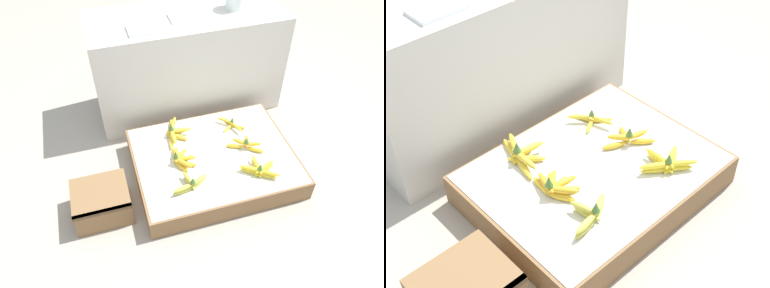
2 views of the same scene
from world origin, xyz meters
TOP-DOWN VIEW (x-y plane):
  - ground_plane at (0.00, 0.00)m, footprint 10.00×10.00m
  - display_platform at (0.00, 0.00)m, footprint 1.04×0.81m
  - back_vendor_table at (0.03, 0.76)m, footprint 1.38×0.54m
  - banana_bunch_front_left at (-0.22, -0.21)m, footprint 0.24×0.15m
  - banana_bunch_front_midleft at (0.22, -0.22)m, footprint 0.24×0.22m
  - banana_bunch_middle_left at (-0.23, 0.00)m, footprint 0.16×0.23m
  - banana_bunch_middle_midleft at (0.22, 0.01)m, footprint 0.23×0.20m
  - banana_bunch_back_left at (-0.20, 0.25)m, footprint 0.19×0.30m
  - banana_bunch_back_midleft at (0.20, 0.23)m, footprint 0.18×0.21m
  - foam_tray_dark at (-0.28, 0.63)m, footprint 0.22×0.15m

SIDE VIEW (x-z plane):
  - ground_plane at x=0.00m, z-range 0.00..0.00m
  - display_platform at x=0.00m, z-range 0.00..0.16m
  - banana_bunch_back_midleft at x=0.20m, z-range 0.14..0.22m
  - banana_bunch_front_midleft at x=0.22m, z-range 0.14..0.24m
  - banana_bunch_middle_midleft at x=0.22m, z-range 0.14..0.24m
  - banana_bunch_middle_left at x=-0.23m, z-range 0.13..0.24m
  - banana_bunch_back_left at x=-0.20m, z-range 0.13..0.25m
  - banana_bunch_front_left at x=-0.22m, z-range 0.14..0.24m
  - back_vendor_table at x=0.03m, z-range 0.00..0.76m
  - foam_tray_dark at x=-0.28m, z-range 0.76..0.78m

